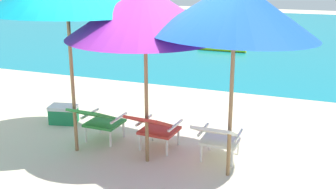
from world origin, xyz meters
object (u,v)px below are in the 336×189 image
(lounge_chair_left, at_px, (98,119))
(beach_umbrella_center, at_px, (145,11))
(swim_buoy, at_px, (222,48))
(lounge_chair_center, at_px, (154,126))
(beach_umbrella_right, at_px, (235,8))
(cooler_box, at_px, (64,114))
(lounge_chair_right, at_px, (218,136))

(lounge_chair_left, xyz_separation_m, beach_umbrella_center, (0.94, -0.30, 1.68))
(swim_buoy, distance_m, lounge_chair_center, 8.09)
(swim_buoy, xyz_separation_m, lounge_chair_left, (0.04, -8.04, 0.31))
(swim_buoy, height_order, beach_umbrella_center, beach_umbrella_center)
(lounge_chair_center, distance_m, beach_umbrella_right, 2.14)
(lounge_chair_left, height_order, cooler_box, lounge_chair_left)
(lounge_chair_left, bearing_deg, lounge_chair_center, 1.16)
(swim_buoy, height_order, lounge_chair_right, lounge_chair_right)
(lounge_chair_right, xyz_separation_m, beach_umbrella_center, (-0.93, -0.28, 1.68))
(lounge_chair_right, distance_m, beach_umbrella_right, 1.80)
(swim_buoy, bearing_deg, lounge_chair_left, -89.70)
(swim_buoy, relative_size, lounge_chair_center, 1.76)
(beach_umbrella_center, height_order, cooler_box, beach_umbrella_center)
(beach_umbrella_center, bearing_deg, lounge_chair_right, 16.97)
(lounge_chair_left, bearing_deg, beach_umbrella_center, -17.60)
(cooler_box, bearing_deg, swim_buoy, 82.41)
(swim_buoy, relative_size, lounge_chair_right, 1.82)
(lounge_chair_left, relative_size, lounge_chair_center, 0.98)
(swim_buoy, bearing_deg, lounge_chair_right, -76.62)
(lounge_chair_center, distance_m, cooler_box, 2.05)
(beach_umbrella_center, bearing_deg, beach_umbrella_right, -0.38)
(lounge_chair_left, distance_m, beach_umbrella_right, 2.75)
(lounge_chair_right, bearing_deg, beach_umbrella_center, -163.03)
(cooler_box, bearing_deg, lounge_chair_right, -11.49)
(swim_buoy, xyz_separation_m, lounge_chair_right, (1.92, -8.06, 0.31))
(swim_buoy, xyz_separation_m, beach_umbrella_right, (2.14, -8.35, 2.06))
(lounge_chair_right, distance_m, beach_umbrella_center, 1.94)
(beach_umbrella_right, bearing_deg, lounge_chair_left, 171.66)
(lounge_chair_center, xyz_separation_m, beach_umbrella_center, (0.03, -0.32, 1.68))
(beach_umbrella_right, distance_m, cooler_box, 3.82)
(lounge_chair_right, relative_size, beach_umbrella_center, 0.36)
(lounge_chair_left, distance_m, beach_umbrella_center, 1.95)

